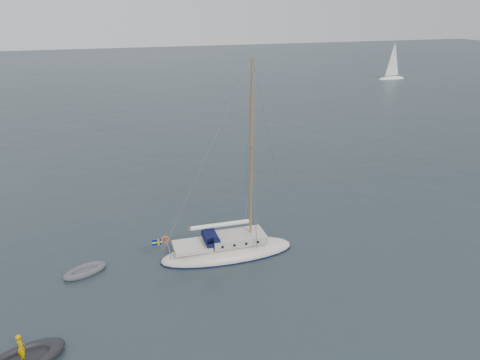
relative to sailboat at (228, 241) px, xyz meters
name	(u,v)px	position (x,y,z in m)	size (l,w,h in m)	color
ground	(270,250)	(2.69, -0.30, -0.94)	(300.00, 300.00, 0.00)	black
sailboat	(228,241)	(0.00, 0.00, 0.00)	(8.77, 2.63, 12.49)	#EFE6CD
dinghy	(85,271)	(-8.48, 0.51, -0.78)	(2.59, 1.17, 0.37)	#525358
distant_yacht_b	(393,62)	(52.87, 58.54, 2.51)	(6.11, 3.26, 8.10)	white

